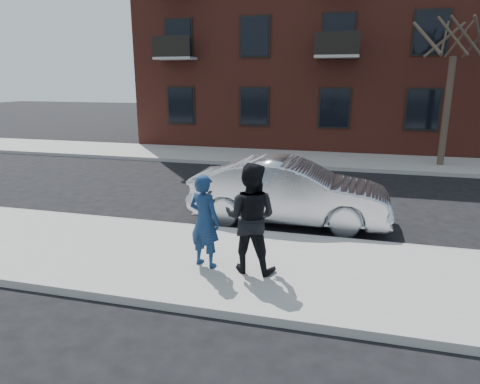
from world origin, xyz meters
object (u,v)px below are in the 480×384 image
(street_tree, at_px, (457,23))
(man_hoodie, at_px, (205,221))
(man_peacoat, at_px, (250,218))
(silver_sedan, at_px, (289,192))

(street_tree, height_order, man_hoodie, street_tree)
(street_tree, distance_m, man_hoodie, 13.76)
(street_tree, relative_size, man_peacoat, 3.40)
(street_tree, distance_m, man_peacoat, 13.34)
(man_hoodie, bearing_deg, man_peacoat, -160.27)
(silver_sedan, relative_size, man_hoodie, 2.81)
(street_tree, bearing_deg, man_peacoat, -114.17)
(man_peacoat, bearing_deg, silver_sedan, -90.30)
(silver_sedan, distance_m, man_peacoat, 3.28)
(man_hoodie, distance_m, man_peacoat, 0.87)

